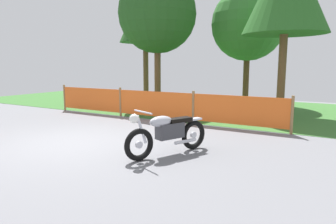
{
  "coord_description": "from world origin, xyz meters",
  "views": [
    {
      "loc": [
        5.61,
        -5.07,
        1.86
      ],
      "look_at": [
        2.48,
        0.27,
        0.9
      ],
      "focal_mm": 32.71,
      "sensor_mm": 36.0,
      "label": 1
    }
  ],
  "objects": [
    {
      "name": "ground",
      "position": [
        0.0,
        0.0,
        -0.01
      ],
      "size": [
        24.0,
        24.0,
        0.02
      ],
      "primitive_type": "cube",
      "color": "slate"
    },
    {
      "name": "grass_verge",
      "position": [
        0.0,
        7.47,
        0.01
      ],
      "size": [
        24.0,
        7.78,
        0.01
      ],
      "primitive_type": "cube",
      "color": "#386B2D",
      "rests_on": "ground"
    },
    {
      "name": "barrier_fence",
      "position": [
        0.0,
        3.58,
        0.54
      ],
      "size": [
        8.88,
        0.08,
        1.05
      ],
      "color": "olive",
      "rests_on": "ground"
    },
    {
      "name": "tree_leftmost",
      "position": [
        -3.91,
        8.79,
        4.55
      ],
      "size": [
        2.77,
        2.77,
        6.13
      ],
      "color": "brown",
      "rests_on": "ground"
    },
    {
      "name": "tree_near_left",
      "position": [
        -1.75,
        6.57,
        4.04
      ],
      "size": [
        3.4,
        3.4,
        5.76
      ],
      "color": "brown",
      "rests_on": "ground"
    },
    {
      "name": "tree_near_right",
      "position": [
        1.41,
        9.5,
        3.73
      ],
      "size": [
        3.41,
        3.41,
        5.45
      ],
      "color": "brown",
      "rests_on": "ground"
    },
    {
      "name": "motorcycle_lead",
      "position": [
        2.48,
        0.26,
        0.47
      ],
      "size": [
        0.96,
        1.94,
        0.97
      ],
      "rotation": [
        0.0,
        0.0,
        -1.96
      ],
      "color": "black",
      "rests_on": "ground"
    }
  ]
}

